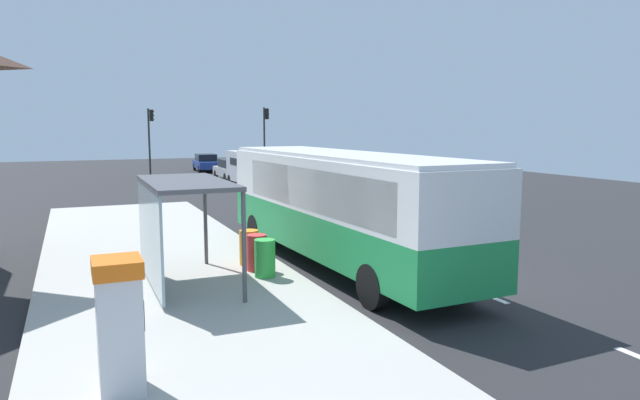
% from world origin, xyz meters
% --- Properties ---
extents(ground_plane, '(56.00, 92.00, 0.04)m').
position_xyz_m(ground_plane, '(0.00, 14.00, -0.02)').
color(ground_plane, '#262628').
extents(sidewalk_platform, '(6.20, 30.00, 0.18)m').
position_xyz_m(sidewalk_platform, '(-6.40, 2.00, 0.09)').
color(sidewalk_platform, '#ADAAA3').
rests_on(sidewalk_platform, ground).
extents(lane_stripe_seg_1, '(0.16, 2.20, 0.01)m').
position_xyz_m(lane_stripe_seg_1, '(0.25, -1.00, 0.01)').
color(lane_stripe_seg_1, silver).
rests_on(lane_stripe_seg_1, ground).
extents(lane_stripe_seg_2, '(0.16, 2.20, 0.01)m').
position_xyz_m(lane_stripe_seg_2, '(0.25, 4.00, 0.01)').
color(lane_stripe_seg_2, silver).
rests_on(lane_stripe_seg_2, ground).
extents(lane_stripe_seg_3, '(0.16, 2.20, 0.01)m').
position_xyz_m(lane_stripe_seg_3, '(0.25, 9.00, 0.01)').
color(lane_stripe_seg_3, silver).
rests_on(lane_stripe_seg_3, ground).
extents(lane_stripe_seg_4, '(0.16, 2.20, 0.01)m').
position_xyz_m(lane_stripe_seg_4, '(0.25, 14.00, 0.01)').
color(lane_stripe_seg_4, silver).
rests_on(lane_stripe_seg_4, ground).
extents(lane_stripe_seg_5, '(0.16, 2.20, 0.01)m').
position_xyz_m(lane_stripe_seg_5, '(0.25, 19.00, 0.01)').
color(lane_stripe_seg_5, silver).
rests_on(lane_stripe_seg_5, ground).
extents(lane_stripe_seg_6, '(0.16, 2.20, 0.01)m').
position_xyz_m(lane_stripe_seg_6, '(0.25, 24.00, 0.01)').
color(lane_stripe_seg_6, silver).
rests_on(lane_stripe_seg_6, ground).
extents(lane_stripe_seg_7, '(0.16, 2.20, 0.01)m').
position_xyz_m(lane_stripe_seg_7, '(0.25, 29.00, 0.01)').
color(lane_stripe_seg_7, silver).
rests_on(lane_stripe_seg_7, ground).
extents(bus, '(2.90, 11.09, 3.21)m').
position_xyz_m(bus, '(-1.71, 2.56, 1.84)').
color(bus, '#1E8C47').
rests_on(bus, ground).
extents(white_van, '(2.09, 5.23, 2.30)m').
position_xyz_m(white_van, '(2.20, 23.98, 1.34)').
color(white_van, silver).
rests_on(white_van, ground).
extents(sedan_near, '(2.05, 4.49, 1.52)m').
position_xyz_m(sedan_near, '(2.30, 38.16, 0.79)').
color(sedan_near, navy).
rests_on(sedan_near, ground).
extents(sedan_far, '(1.85, 4.40, 1.52)m').
position_xyz_m(sedan_far, '(2.30, 29.46, 0.79)').
color(sedan_far, '#B7B7BC').
rests_on(sedan_far, ground).
extents(ticket_machine, '(0.66, 0.76, 1.94)m').
position_xyz_m(ticket_machine, '(-8.02, -3.53, 1.17)').
color(ticket_machine, silver).
rests_on(ticket_machine, sidewalk_platform).
extents(recycling_bin_green, '(0.52, 0.52, 0.95)m').
position_xyz_m(recycling_bin_green, '(-4.20, 1.65, 0.66)').
color(recycling_bin_green, green).
rests_on(recycling_bin_green, sidewalk_platform).
extents(recycling_bin_red, '(0.52, 0.52, 0.95)m').
position_xyz_m(recycling_bin_red, '(-4.20, 2.35, 0.66)').
color(recycling_bin_red, red).
rests_on(recycling_bin_red, sidewalk_platform).
extents(recycling_bin_orange, '(0.52, 0.52, 0.95)m').
position_xyz_m(recycling_bin_orange, '(-4.20, 3.05, 0.66)').
color(recycling_bin_orange, orange).
rests_on(recycling_bin_orange, sidewalk_platform).
extents(traffic_light_near_side, '(0.49, 0.28, 5.39)m').
position_xyz_m(traffic_light_near_side, '(5.50, 31.17, 3.56)').
color(traffic_light_near_side, '#2D2D2D').
rests_on(traffic_light_near_side, ground).
extents(traffic_light_far_side, '(0.49, 0.28, 5.22)m').
position_xyz_m(traffic_light_far_side, '(-3.10, 31.97, 3.46)').
color(traffic_light_far_side, '#2D2D2D').
rests_on(traffic_light_far_side, ground).
extents(bus_shelter, '(1.80, 4.00, 2.50)m').
position_xyz_m(bus_shelter, '(-6.41, 1.72, 2.10)').
color(bus_shelter, '#4C4C51').
rests_on(bus_shelter, sidewalk_platform).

